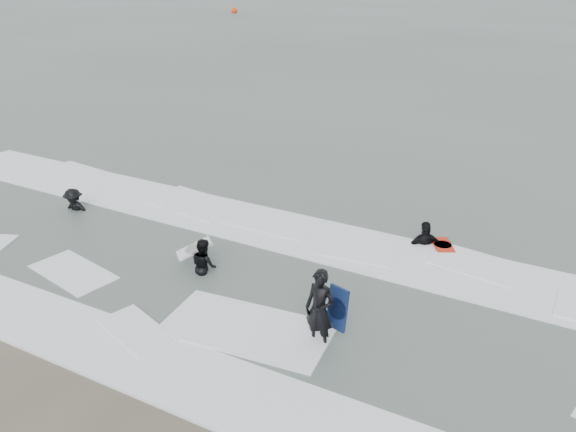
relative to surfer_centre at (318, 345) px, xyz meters
The scene contains 9 objects.
ground 3.06m from the surfer_centre, 148.74° to the right, with size 320.00×320.00×0.00m, color brown.
sea 78.46m from the surfer_centre, 91.91° to the left, with size 320.00×320.00×0.00m, color #47544C.
surfer_centre is the anchor object (origin of this frame).
surfer_wading 4.17m from the surfer_centre, 161.44° to the left, with size 0.74×0.58×1.52m, color black.
surfer_breaker 10.36m from the surfer_centre, 165.95° to the left, with size 1.07×0.61×1.65m, color black.
surfer_right_near 5.70m from the surfer_centre, 83.47° to the left, with size 1.10×0.46×1.88m, color black.
surf_foam 3.36m from the surfer_centre, 141.01° to the left, with size 30.03×9.06×0.09m.
bodyboards 2.74m from the surfer_centre, 111.60° to the left, with size 6.44×6.08×1.25m.
buoy 90.80m from the surfer_centre, 124.87° to the left, with size 1.00×1.00×1.65m.
Camera 1 is at (6.72, -7.25, 7.35)m, focal length 35.00 mm.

